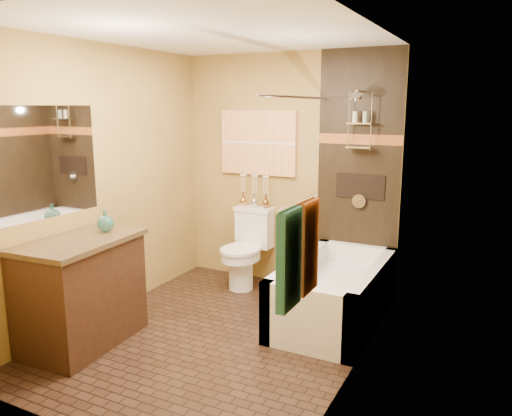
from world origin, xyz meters
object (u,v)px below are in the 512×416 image
Objects in this scene: sunset_painting at (258,143)px; bathtub at (334,298)px; toilet at (247,248)px; vanity at (81,291)px.

sunset_painting is 1.90m from bathtub.
vanity is at bearing -106.10° from toilet.
bathtub is 1.77× the size of toilet.
sunset_painting is 2.43m from vanity.
vanity is (-0.57, -1.82, 0.02)m from toilet.
vanity is at bearing -141.63° from bathtub.
sunset_painting reaches higher than toilet.
sunset_painting is at bearing 91.46° from toilet.
sunset_painting is 1.16m from toilet.
vanity is (-1.72, -1.37, 0.23)m from bathtub.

